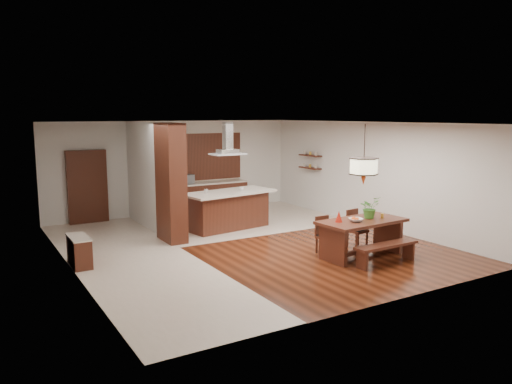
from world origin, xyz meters
TOP-DOWN VIEW (x-y plane):
  - room_shell at (0.00, 0.00)m, footprint 9.00×9.04m
  - tile_hallway at (-2.75, 0.00)m, footprint 2.50×9.00m
  - tile_kitchen at (1.25, 2.50)m, footprint 5.50×4.00m
  - soffit_band at (0.00, 0.00)m, footprint 8.00×9.00m
  - partition_pier at (-1.40, 1.20)m, footprint 0.45×1.00m
  - partition_stub at (-1.40, 3.30)m, footprint 0.18×2.40m
  - hallway_console at (-3.81, 0.20)m, footprint 0.37×0.88m
  - hallway_doorway at (-2.70, 4.40)m, footprint 1.10×0.20m
  - rear_counter at (1.00, 4.20)m, footprint 2.60×0.62m
  - kitchen_window at (1.00, 4.46)m, footprint 2.60×0.08m
  - shelf_lower at (3.87, 2.60)m, footprint 0.26×0.90m
  - shelf_upper at (3.87, 2.60)m, footprint 0.26×0.90m
  - dining_table at (1.68, -2.22)m, footprint 2.02×1.10m
  - dining_bench at (1.72, -2.92)m, footprint 1.56×0.37m
  - dining_chair_left at (1.15, -1.65)m, footprint 0.37×0.37m
  - dining_chair_right at (2.13, -1.59)m, footprint 0.44×0.44m
  - pendant_lantern at (1.68, -2.22)m, footprint 0.64×0.64m
  - foliage_plant at (1.94, -2.16)m, footprint 0.47×0.42m
  - fruit_bowl at (1.44, -2.28)m, footprint 0.36×0.36m
  - napkin_cone at (1.10, -2.12)m, footprint 0.20×0.20m
  - gold_ornament at (2.20, -2.30)m, footprint 0.09×0.09m
  - kitchen_island at (0.40, 1.64)m, footprint 2.66×1.47m
  - range_hood at (0.40, 1.65)m, footprint 0.90×0.55m
  - island_cup at (0.78, 1.58)m, footprint 0.12×0.12m
  - microwave at (0.23, 4.22)m, footprint 0.58×0.45m

SIDE VIEW (x-z plane):
  - tile_hallway at x=-2.75m, z-range 0.00..0.01m
  - tile_kitchen at x=1.25m, z-range 0.00..0.01m
  - dining_bench at x=1.72m, z-range 0.00..0.44m
  - hallway_console at x=-3.81m, z-range 0.00..0.63m
  - dining_chair_left at x=1.15m, z-range 0.00..0.84m
  - dining_chair_right at x=2.13m, z-range 0.00..0.88m
  - rear_counter at x=1.00m, z-range 0.00..0.95m
  - kitchen_island at x=0.40m, z-range 0.01..1.06m
  - dining_table at x=1.68m, z-range 0.19..1.01m
  - fruit_bowl at x=1.44m, z-range 0.82..0.89m
  - gold_ornament at x=2.20m, z-range 0.82..0.92m
  - napkin_cone at x=1.10m, z-range 0.82..1.06m
  - hallway_doorway at x=-2.70m, z-range 0.00..2.10m
  - foliage_plant at x=1.94m, z-range 0.82..1.30m
  - island_cup at x=0.78m, z-range 1.04..1.13m
  - microwave at x=0.23m, z-range 0.95..1.23m
  - shelf_lower at x=3.87m, z-range 1.38..1.42m
  - partition_pier at x=-1.40m, z-range 0.00..2.90m
  - partition_stub at x=-1.40m, z-range 0.00..2.90m
  - kitchen_window at x=1.00m, z-range 1.00..2.50m
  - shelf_upper at x=3.87m, z-range 1.78..1.82m
  - room_shell at x=0.00m, z-range 0.60..3.52m
  - pendant_lantern at x=1.68m, z-range 1.59..2.90m
  - range_hood at x=0.40m, z-range 2.03..2.90m
  - soffit_band at x=0.00m, z-range 2.88..2.89m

